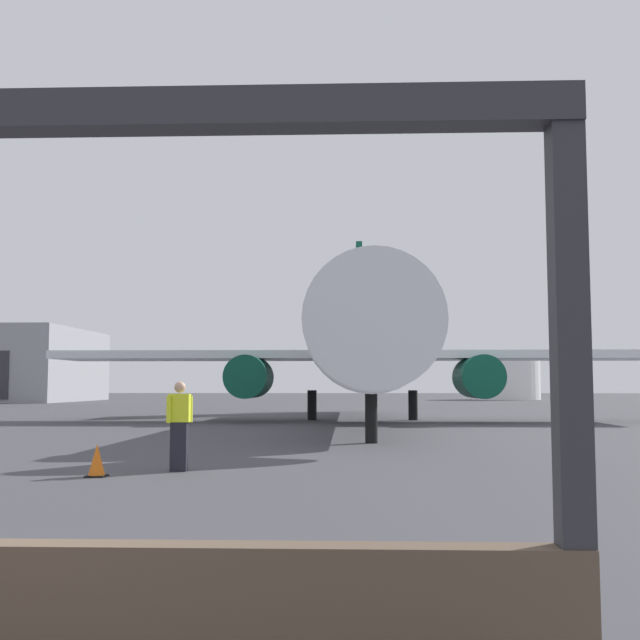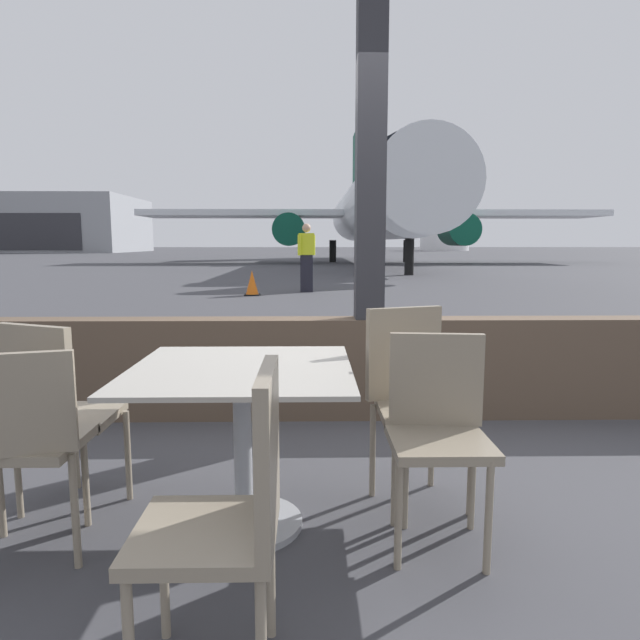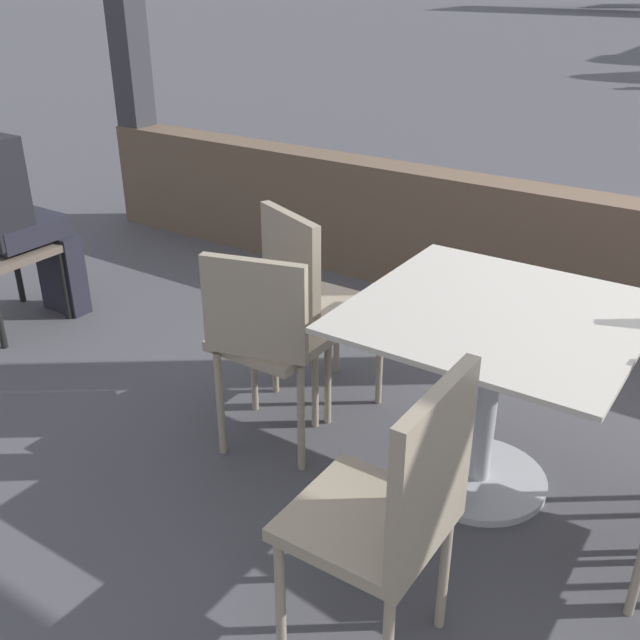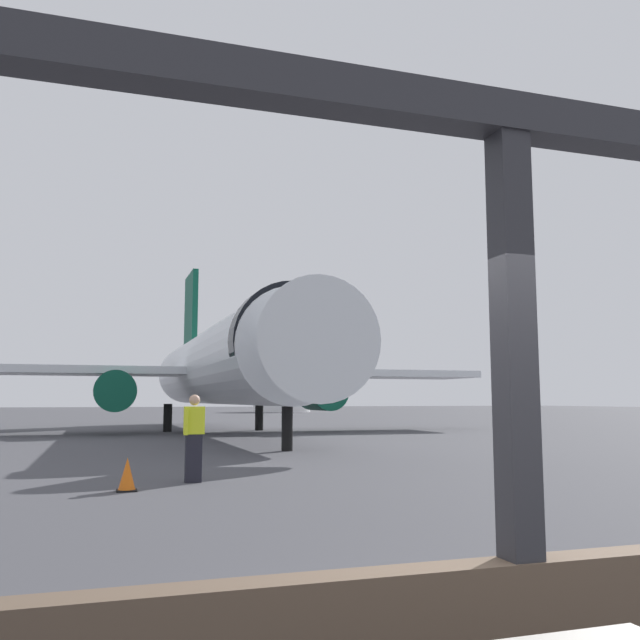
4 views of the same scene
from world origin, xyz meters
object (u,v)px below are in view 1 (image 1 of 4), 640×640
ground_crew_worker (179,425)px  fuel_storage_tank (506,380)px  airplane (363,348)px  traffic_cone (97,461)px

ground_crew_worker → fuel_storage_tank: bearing=73.9°
ground_crew_worker → fuel_storage_tank: (21.02, 72.81, 1.29)m
airplane → fuel_storage_tank: 56.26m
airplane → traffic_cone: size_ratio=51.69×
airplane → fuel_storage_tank: size_ratio=4.14×
airplane → traffic_cone: 21.05m
airplane → ground_crew_worker: size_ratio=17.81×
airplane → fuel_storage_tank: bearing=72.3°
ground_crew_worker → fuel_storage_tank: 75.79m
airplane → traffic_cone: airplane is taller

